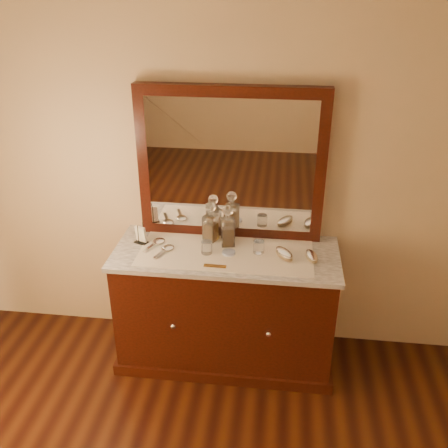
{
  "coord_description": "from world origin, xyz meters",
  "views": [
    {
      "loc": [
        0.32,
        -0.74,
        2.42
      ],
      "look_at": [
        0.0,
        1.85,
        1.1
      ],
      "focal_mm": 39.39,
      "sensor_mm": 36.0,
      "label": 1
    }
  ],
  "objects_px": {
    "decanter_left": "(211,225)",
    "brush_far": "(312,256)",
    "hand_mirror_outer": "(157,242)",
    "hand_mirror_inner": "(166,249)",
    "mirror_frame": "(231,165)",
    "decanter_right": "(228,230)",
    "pin_dish": "(229,253)",
    "comb": "(215,266)",
    "dresser_cabinet": "(226,308)",
    "brush_near": "(284,254)",
    "napkin_rack": "(141,235)"
  },
  "relations": [
    {
      "from": "decanter_left",
      "to": "brush_far",
      "type": "bearing_deg",
      "value": -14.91
    },
    {
      "from": "hand_mirror_outer",
      "to": "hand_mirror_inner",
      "type": "distance_m",
      "value": 0.11
    },
    {
      "from": "mirror_frame",
      "to": "decanter_right",
      "type": "relative_size",
      "value": 4.26
    },
    {
      "from": "pin_dish",
      "to": "decanter_left",
      "type": "relative_size",
      "value": 0.31
    },
    {
      "from": "comb",
      "to": "brush_far",
      "type": "height_order",
      "value": "brush_far"
    },
    {
      "from": "comb",
      "to": "hand_mirror_inner",
      "type": "relative_size",
      "value": 0.68
    },
    {
      "from": "comb",
      "to": "decanter_right",
      "type": "xyz_separation_m",
      "value": [
        0.04,
        0.28,
        0.1
      ]
    },
    {
      "from": "hand_mirror_outer",
      "to": "dresser_cabinet",
      "type": "bearing_deg",
      "value": -5.73
    },
    {
      "from": "decanter_left",
      "to": "brush_near",
      "type": "xyz_separation_m",
      "value": [
        0.49,
        -0.17,
        -0.08
      ]
    },
    {
      "from": "brush_far",
      "to": "hand_mirror_inner",
      "type": "xyz_separation_m",
      "value": [
        -0.92,
        -0.0,
        -0.01
      ]
    },
    {
      "from": "dresser_cabinet",
      "to": "mirror_frame",
      "type": "height_order",
      "value": "mirror_frame"
    },
    {
      "from": "comb",
      "to": "hand_mirror_inner",
      "type": "distance_m",
      "value": 0.37
    },
    {
      "from": "hand_mirror_inner",
      "to": "dresser_cabinet",
      "type": "bearing_deg",
      "value": 4.89
    },
    {
      "from": "decanter_right",
      "to": "decanter_left",
      "type": "bearing_deg",
      "value": 156.5
    },
    {
      "from": "pin_dish",
      "to": "hand_mirror_outer",
      "type": "bearing_deg",
      "value": 171.53
    },
    {
      "from": "dresser_cabinet",
      "to": "decanter_right",
      "type": "distance_m",
      "value": 0.56
    },
    {
      "from": "napkin_rack",
      "to": "brush_near",
      "type": "distance_m",
      "value": 0.94
    },
    {
      "from": "napkin_rack",
      "to": "decanter_left",
      "type": "distance_m",
      "value": 0.46
    },
    {
      "from": "mirror_frame",
      "to": "brush_far",
      "type": "xyz_separation_m",
      "value": [
        0.54,
        -0.27,
        -0.48
      ]
    },
    {
      "from": "dresser_cabinet",
      "to": "hand_mirror_inner",
      "type": "bearing_deg",
      "value": -175.11
    },
    {
      "from": "brush_far",
      "to": "brush_near",
      "type": "bearing_deg",
      "value": 179.07
    },
    {
      "from": "pin_dish",
      "to": "napkin_rack",
      "type": "relative_size",
      "value": 0.61
    },
    {
      "from": "brush_far",
      "to": "pin_dish",
      "type": "bearing_deg",
      "value": 179.63
    },
    {
      "from": "comb",
      "to": "decanter_right",
      "type": "distance_m",
      "value": 0.31
    },
    {
      "from": "hand_mirror_outer",
      "to": "hand_mirror_inner",
      "type": "xyz_separation_m",
      "value": [
        0.08,
        -0.08,
        -0.0
      ]
    },
    {
      "from": "dresser_cabinet",
      "to": "decanter_left",
      "type": "xyz_separation_m",
      "value": [
        -0.12,
        0.15,
        0.55
      ]
    },
    {
      "from": "brush_near",
      "to": "decanter_left",
      "type": "bearing_deg",
      "value": 160.57
    },
    {
      "from": "mirror_frame",
      "to": "brush_far",
      "type": "bearing_deg",
      "value": -27.0
    },
    {
      "from": "pin_dish",
      "to": "brush_near",
      "type": "xyz_separation_m",
      "value": [
        0.35,
        -0.0,
        0.02
      ]
    },
    {
      "from": "comb",
      "to": "hand_mirror_outer",
      "type": "xyz_separation_m",
      "value": [
        -0.42,
        0.24,
        0.0
      ]
    },
    {
      "from": "comb",
      "to": "hand_mirror_inner",
      "type": "height_order",
      "value": "hand_mirror_inner"
    },
    {
      "from": "pin_dish",
      "to": "napkin_rack",
      "type": "xyz_separation_m",
      "value": [
        -0.59,
        0.08,
        0.04
      ]
    },
    {
      "from": "decanter_left",
      "to": "hand_mirror_inner",
      "type": "distance_m",
      "value": 0.33
    },
    {
      "from": "hand_mirror_outer",
      "to": "comb",
      "type": "bearing_deg",
      "value": -29.37
    },
    {
      "from": "decanter_left",
      "to": "mirror_frame",
      "type": "bearing_deg",
      "value": 39.9
    },
    {
      "from": "brush_near",
      "to": "mirror_frame",
      "type": "bearing_deg",
      "value": 143.68
    },
    {
      "from": "dresser_cabinet",
      "to": "brush_near",
      "type": "height_order",
      "value": "brush_near"
    },
    {
      "from": "dresser_cabinet",
      "to": "comb",
      "type": "relative_size",
      "value": 10.26
    },
    {
      "from": "dresser_cabinet",
      "to": "brush_near",
      "type": "distance_m",
      "value": 0.6
    },
    {
      "from": "comb",
      "to": "napkin_rack",
      "type": "relative_size",
      "value": 1.0
    },
    {
      "from": "mirror_frame",
      "to": "decanter_left",
      "type": "distance_m",
      "value": 0.42
    },
    {
      "from": "decanter_left",
      "to": "brush_far",
      "type": "distance_m",
      "value": 0.68
    },
    {
      "from": "napkin_rack",
      "to": "hand_mirror_inner",
      "type": "relative_size",
      "value": 0.68
    },
    {
      "from": "comb",
      "to": "brush_near",
      "type": "height_order",
      "value": "brush_near"
    },
    {
      "from": "mirror_frame",
      "to": "decanter_left",
      "type": "bearing_deg",
      "value": -140.1
    },
    {
      "from": "decanter_left",
      "to": "decanter_right",
      "type": "relative_size",
      "value": 0.96
    },
    {
      "from": "decanter_left",
      "to": "hand_mirror_outer",
      "type": "bearing_deg",
      "value": -163.95
    },
    {
      "from": "dresser_cabinet",
      "to": "mirror_frame",
      "type": "xyz_separation_m",
      "value": [
        0.0,
        0.25,
        0.94
      ]
    },
    {
      "from": "comb",
      "to": "napkin_rack",
      "type": "xyz_separation_m",
      "value": [
        -0.52,
        0.24,
        0.05
      ]
    },
    {
      "from": "pin_dish",
      "to": "hand_mirror_outer",
      "type": "xyz_separation_m",
      "value": [
        -0.48,
        0.07,
        0.0
      ]
    }
  ]
}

